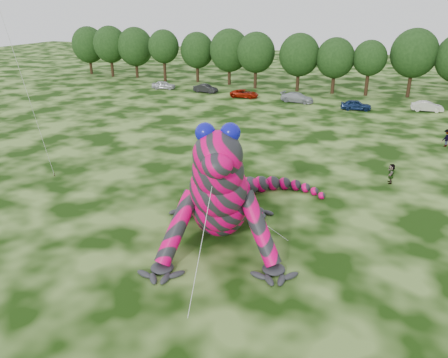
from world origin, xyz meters
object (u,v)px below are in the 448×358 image
tree_4 (197,57)px  tree_9 (369,68)px  tree_3 (164,56)px  car_1 (206,88)px  tree_7 (299,63)px  spectator_2 (446,138)px  spectator_0 (233,137)px  car_3 (297,97)px  tree_2 (136,53)px  car_5 (427,106)px  tree_10 (413,63)px  tree_1 (111,51)px  car_2 (244,94)px  tree_0 (89,50)px  tree_6 (256,60)px  car_4 (356,105)px  spectator_5 (391,173)px  inflatable_gecko (220,169)px  tree_8 (335,66)px  car_0 (164,85)px  tree_5 (229,57)px

tree_4 → tree_9: size_ratio=1.04×
tree_3 → car_1: tree_3 is taller
tree_7 → spectator_2: size_ratio=5.10×
car_1 → spectator_0: bearing=-143.5°
tree_9 → car_3: 13.46m
car_1 → car_3: size_ratio=0.83×
tree_2 → spectator_2: tree_2 is taller
car_3 → car_5: car_3 is taller
tree_7 → tree_2: bearing=176.6°
tree_2 → tree_4: tree_2 is taller
tree_2 → car_5: bearing=-10.3°
tree_10 → car_1: size_ratio=2.54×
tree_1 → spectator_2: (59.82, -25.34, -3.98)m
tree_9 → car_2: (-17.65, -8.96, -3.71)m
car_5 → tree_2: bearing=74.1°
tree_0 → car_3: 47.99m
tree_6 → spectator_2: size_ratio=5.11×
car_1 → car_4: (24.73, -3.50, 0.03)m
car_5 → car_3: bearing=87.6°
tree_2 → tree_7: size_ratio=1.02×
car_3 → spectator_5: bearing=-144.2°
inflatable_gecko → spectator_2: bearing=38.2°
tree_9 → car_1: bearing=-163.2°
tree_8 → car_2: 15.55m
tree_3 → tree_8: bearing=-0.1°
tree_7 → car_4: size_ratio=2.27×
tree_8 → car_1: bearing=-160.0°
car_0 → spectator_2: 46.80m
tree_6 → car_2: (0.97, -8.29, -4.12)m
tree_5 → car_5: 34.67m
spectator_0 → car_0: bearing=154.9°
tree_8 → tree_9: tree_8 is taller
car_2 → spectator_5: spectator_5 is taller
tree_3 → tree_10: 43.14m
tree_8 → tree_9: (5.28, 0.36, -0.13)m
car_1 → car_2: (7.38, -1.40, -0.06)m
tree_3 → tree_5: bearing=6.2°
tree_3 → spectator_5: 56.40m
tree_3 → car_4: 38.25m
tree_2 → car_4: (43.78, -12.48, -4.11)m
tree_5 → tree_9: tree_5 is taller
tree_6 → car_5: bearing=-15.3°
car_2 → car_4: size_ratio=1.08×
tree_1 → tree_3: tree_1 is taller
tree_9 → inflatable_gecko: bearing=-95.5°
tree_7 → car_3: 9.78m
tree_4 → car_5: (39.65, -9.58, -3.84)m
tree_7 → tree_0: bearing=176.9°
tree_4 → tree_8: bearing=-3.9°
tree_0 → tree_10: (61.96, -0.66, 0.50)m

